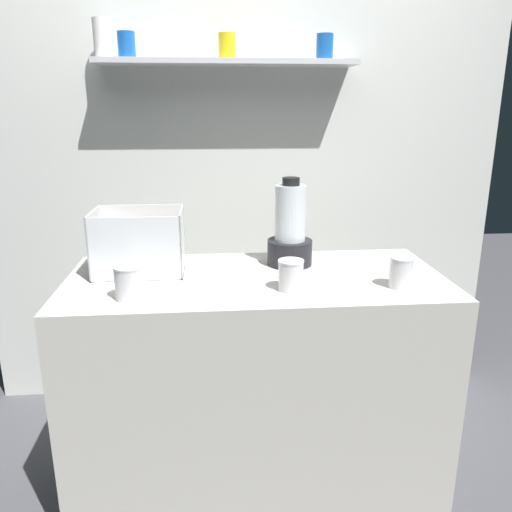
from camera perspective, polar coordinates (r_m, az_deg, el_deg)
ground_plane at (r=2.34m, az=-0.00°, el=-23.71°), size 8.00×8.00×0.00m
counter at (r=2.07m, az=-0.00°, el=-14.18°), size 1.40×0.64×0.90m
back_wall_unit at (r=2.56m, az=-1.66°, el=11.04°), size 2.60×0.24×2.50m
carrot_display_bin at (r=1.98m, az=-12.81°, el=0.37°), size 0.33×0.24×0.24m
blender_pitcher at (r=2.00m, az=3.85°, el=2.72°), size 0.18×0.18×0.35m
juice_cup_beet_far_left at (r=1.71m, az=-14.18°, el=-3.17°), size 0.09×0.09×0.11m
juice_cup_carrot_left at (r=1.74m, az=3.93°, el=-2.40°), size 0.09×0.09×0.11m
juice_cup_orange_middle at (r=1.83m, az=16.00°, el=-1.97°), size 0.08×0.08×0.11m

